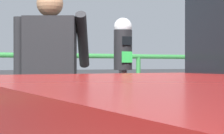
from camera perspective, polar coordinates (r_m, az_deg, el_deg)
The scene contains 3 objects.
parking_meter at distance 3.32m, azimuth 1.57°, elevation -0.17°, with size 0.15×0.16×1.40m.
pedestrian_at_meter at distance 3.32m, azimuth -8.82°, elevation -1.29°, with size 0.72×0.46×1.62m.
background_railing at distance 4.96m, azimuth -7.15°, elevation -1.82°, with size 24.06×0.06×1.15m.
Camera 1 is at (-1.67, -2.38, 1.17)m, focal length 64.06 mm.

